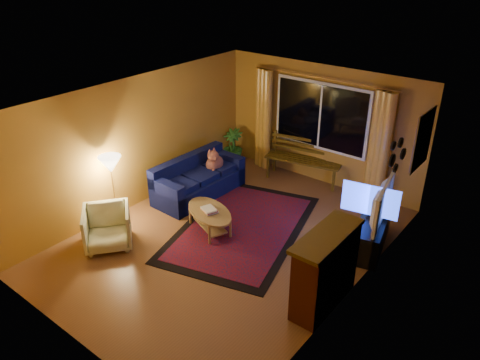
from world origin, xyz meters
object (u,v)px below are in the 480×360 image
Objects in this scene: tv_console at (371,234)px; bench at (303,170)px; coffee_table at (210,221)px; floor_lamp at (114,191)px; armchair at (107,226)px; sofa at (199,177)px.

bench is at bearing 133.42° from tv_console.
coffee_table is at bearing -165.98° from tv_console.
floor_lamp reaches higher than coffee_table.
armchair is at bearing -156.05° from tv_console.
floor_lamp is at bearing -128.62° from bench.
tv_console is at bearing 27.49° from coffee_table.
armchair is (0.02, -2.27, -0.01)m from sofa.
floor_lamp is 4.54m from tv_console.
armchair reaches higher than tv_console.
sofa is at bearing 39.11° from armchair.
floor_lamp is at bearing -151.12° from coffee_table.
bench reaches higher than coffee_table.
armchair is 0.69× the size of coffee_table.
coffee_table is (1.04, 1.40, -0.18)m from armchair.
floor_lamp is 1.16× the size of coffee_table.
sofa reaches higher than coffee_table.
tv_console is (3.51, 2.68, -0.12)m from armchair.
floor_lamp reaches higher than sofa.
armchair is 0.79m from floor_lamp.
bench is 4.33m from armchair.
coffee_table is at bearing 28.88° from floor_lamp.
floor_lamp is at bearing -165.45° from tv_console.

